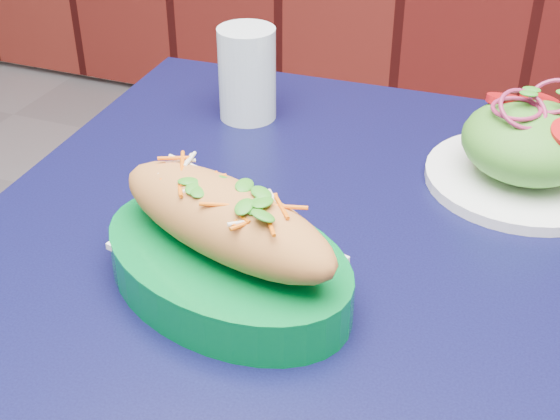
% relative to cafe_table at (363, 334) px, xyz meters
% --- Properties ---
extents(cafe_table, '(0.84, 0.84, 0.75)m').
position_rel_cafe_table_xyz_m(cafe_table, '(0.00, 0.00, 0.00)').
color(cafe_table, black).
rests_on(cafe_table, ground).
extents(banh_mi_basket, '(0.29, 0.23, 0.11)m').
position_rel_cafe_table_xyz_m(banh_mi_basket, '(-0.11, -0.08, 0.13)').
color(banh_mi_basket, '#006A29').
rests_on(banh_mi_basket, cafe_table).
extents(salad_plate, '(0.21, 0.21, 0.11)m').
position_rel_cafe_table_xyz_m(salad_plate, '(0.11, 0.20, 0.13)').
color(salad_plate, white).
rests_on(salad_plate, cafe_table).
extents(water_glass, '(0.07, 0.07, 0.11)m').
position_rel_cafe_table_xyz_m(water_glass, '(-0.23, 0.24, 0.15)').
color(water_glass, silver).
rests_on(water_glass, cafe_table).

